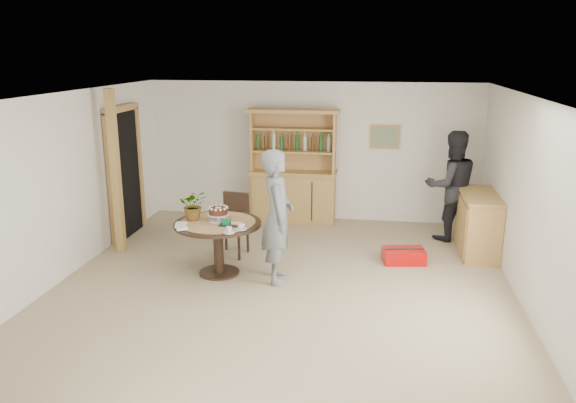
{
  "coord_description": "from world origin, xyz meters",
  "views": [
    {
      "loc": [
        1.16,
        -6.53,
        3.03
      ],
      "look_at": [
        0.0,
        0.72,
        1.05
      ],
      "focal_mm": 35.0,
      "sensor_mm": 36.0,
      "label": 1
    }
  ],
  "objects_px": {
    "dining_chair": "(234,220)",
    "adult_person": "(451,186)",
    "teen_boy": "(277,217)",
    "sideboard": "(478,224)",
    "hutch": "(293,184)",
    "red_suitcase": "(404,256)",
    "dining_table": "(218,232)"
  },
  "relations": [
    {
      "from": "sideboard",
      "to": "hutch",
      "type": "bearing_deg",
      "value": 157.79
    },
    {
      "from": "dining_table",
      "to": "sideboard",
      "type": "bearing_deg",
      "value": 21.08
    },
    {
      "from": "sideboard",
      "to": "dining_table",
      "type": "height_order",
      "value": "sideboard"
    },
    {
      "from": "hutch",
      "to": "red_suitcase",
      "type": "xyz_separation_m",
      "value": [
        1.92,
        -1.81,
        -0.59
      ]
    },
    {
      "from": "red_suitcase",
      "to": "dining_table",
      "type": "bearing_deg",
      "value": -170.79
    },
    {
      "from": "dining_chair",
      "to": "teen_boy",
      "type": "bearing_deg",
      "value": -39.97
    },
    {
      "from": "sideboard",
      "to": "teen_boy",
      "type": "height_order",
      "value": "teen_boy"
    },
    {
      "from": "dining_chair",
      "to": "adult_person",
      "type": "distance_m",
      "value": 3.57
    },
    {
      "from": "dining_chair",
      "to": "red_suitcase",
      "type": "bearing_deg",
      "value": 8.44
    },
    {
      "from": "teen_boy",
      "to": "adult_person",
      "type": "distance_m",
      "value": 3.29
    },
    {
      "from": "sideboard",
      "to": "adult_person",
      "type": "bearing_deg",
      "value": 119.13
    },
    {
      "from": "dining_table",
      "to": "teen_boy",
      "type": "distance_m",
      "value": 0.91
    },
    {
      "from": "hutch",
      "to": "sideboard",
      "type": "height_order",
      "value": "hutch"
    },
    {
      "from": "teen_boy",
      "to": "sideboard",
      "type": "bearing_deg",
      "value": -74.06
    },
    {
      "from": "dining_table",
      "to": "hutch",
      "type": "bearing_deg",
      "value": 76.22
    },
    {
      "from": "hutch",
      "to": "sideboard",
      "type": "xyz_separation_m",
      "value": [
        3.04,
        -1.24,
        -0.22
      ]
    },
    {
      "from": "adult_person",
      "to": "teen_boy",
      "type": "bearing_deg",
      "value": 24.57
    },
    {
      "from": "hutch",
      "to": "dining_table",
      "type": "height_order",
      "value": "hutch"
    },
    {
      "from": "sideboard",
      "to": "dining_chair",
      "type": "height_order",
      "value": "dining_chair"
    },
    {
      "from": "sideboard",
      "to": "teen_boy",
      "type": "bearing_deg",
      "value": -151.82
    },
    {
      "from": "dining_chair",
      "to": "teen_boy",
      "type": "height_order",
      "value": "teen_boy"
    },
    {
      "from": "hutch",
      "to": "dining_table",
      "type": "relative_size",
      "value": 1.7
    },
    {
      "from": "hutch",
      "to": "red_suitcase",
      "type": "relative_size",
      "value": 3.11
    },
    {
      "from": "dining_table",
      "to": "teen_boy",
      "type": "bearing_deg",
      "value": -6.71
    },
    {
      "from": "sideboard",
      "to": "dining_chair",
      "type": "relative_size",
      "value": 1.33
    },
    {
      "from": "teen_boy",
      "to": "adult_person",
      "type": "bearing_deg",
      "value": -61.36
    },
    {
      "from": "hutch",
      "to": "sideboard",
      "type": "bearing_deg",
      "value": -22.21
    },
    {
      "from": "hutch",
      "to": "dining_chair",
      "type": "height_order",
      "value": "hutch"
    },
    {
      "from": "adult_person",
      "to": "dining_table",
      "type": "bearing_deg",
      "value": 15.3
    },
    {
      "from": "hutch",
      "to": "red_suitcase",
      "type": "distance_m",
      "value": 2.71
    },
    {
      "from": "dining_table",
      "to": "adult_person",
      "type": "height_order",
      "value": "adult_person"
    },
    {
      "from": "dining_chair",
      "to": "red_suitcase",
      "type": "xyz_separation_m",
      "value": [
        2.56,
        0.02,
        -0.43
      ]
    }
  ]
}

